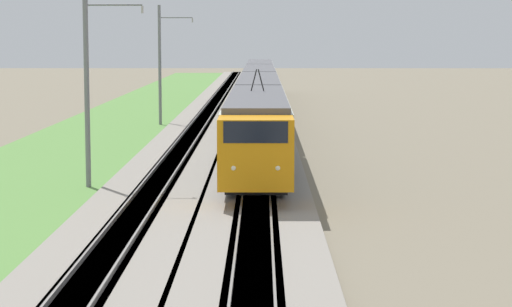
# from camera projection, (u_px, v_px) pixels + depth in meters

# --- Properties ---
(ballast_main) EXTENTS (240.00, 4.40, 0.30)m
(ballast_main) POSITION_uv_depth(u_px,v_px,m) (183.00, 149.00, 56.53)
(ballast_main) COLOR gray
(ballast_main) RESTS_ON ground
(ballast_adjacent) EXTENTS (240.00, 4.40, 0.30)m
(ballast_adjacent) POSITION_uv_depth(u_px,v_px,m) (258.00, 150.00, 56.51)
(ballast_adjacent) COLOR gray
(ballast_adjacent) RESTS_ON ground
(track_main) EXTENTS (240.00, 1.57, 0.45)m
(track_main) POSITION_uv_depth(u_px,v_px,m) (183.00, 149.00, 56.53)
(track_main) COLOR #4C4238
(track_main) RESTS_ON ground
(track_adjacent) EXTENTS (240.00, 1.57, 0.45)m
(track_adjacent) POSITION_uv_depth(u_px,v_px,m) (258.00, 149.00, 56.51)
(track_adjacent) COLOR #4C4238
(track_adjacent) RESTS_ON ground
(grass_verge) EXTENTS (240.00, 8.51, 0.12)m
(grass_verge) POSITION_uv_depth(u_px,v_px,m) (69.00, 151.00, 56.58)
(grass_verge) COLOR #5B8E42
(grass_verge) RESTS_ON ground
(passenger_train) EXTENTS (83.43, 2.88, 4.93)m
(passenger_train) POSITION_uv_depth(u_px,v_px,m) (259.00, 91.00, 77.06)
(passenger_train) COLOR orange
(passenger_train) RESTS_ON ground
(catenary_mast_mid) EXTENTS (0.22, 2.56, 8.74)m
(catenary_mast_mid) POSITION_uv_depth(u_px,v_px,m) (88.00, 84.00, 42.19)
(catenary_mast_mid) COLOR slate
(catenary_mast_mid) RESTS_ON ground
(catenary_mast_far) EXTENTS (0.22, 2.56, 8.78)m
(catenary_mast_far) POSITION_uv_depth(u_px,v_px,m) (161.00, 64.00, 72.36)
(catenary_mast_far) COLOR slate
(catenary_mast_far) RESTS_ON ground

